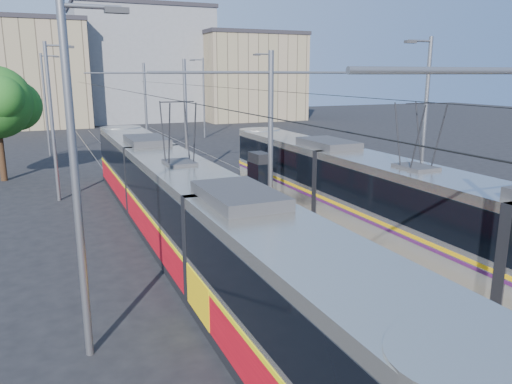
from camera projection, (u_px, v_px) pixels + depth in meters
name	position (u px, v px, depth m)	size (l,w,h in m)	color
ground	(400.00, 330.00, 12.92)	(160.00, 160.00, 0.00)	black
platform	(202.00, 189.00, 28.05)	(4.00, 50.00, 0.30)	gray
tactile_strip_left	(177.00, 188.00, 27.46)	(0.70, 50.00, 0.01)	gray
tactile_strip_right	(227.00, 184.00, 28.58)	(0.70, 50.00, 0.01)	gray
rails	(202.00, 191.00, 28.08)	(8.71, 70.00, 0.03)	gray
tram_left	(181.00, 206.00, 18.30)	(2.43, 29.11, 5.50)	black
tram_right	(413.00, 209.00, 17.41)	(2.43, 28.45, 5.50)	black
catenary	(218.00, 114.00, 24.50)	(9.20, 70.00, 7.00)	slate
street_lamps	(181.00, 112.00, 30.69)	(15.18, 38.22, 8.00)	slate
shelter	(260.00, 179.00, 23.16)	(0.78, 1.22, 2.62)	black
tree	(1.00, 103.00, 30.10)	(4.79, 4.43, 6.96)	#382314
building_left	(17.00, 73.00, 61.09)	(16.32, 12.24, 12.96)	gray
building_centre	(141.00, 64.00, 70.56)	(18.36, 14.28, 15.48)	gray
building_right	(249.00, 76.00, 71.02)	(14.28, 10.20, 12.10)	gray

